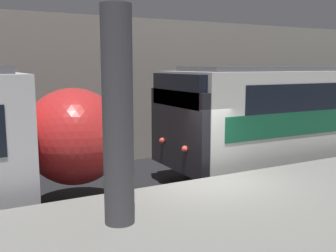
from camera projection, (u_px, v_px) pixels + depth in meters
The scene contains 4 objects.
ground_plane at pixel (202, 219), 9.21m from camera, with size 120.00×120.00×0.00m, color black.
platform at pixel (284, 243), 6.86m from camera, with size 40.00×5.22×1.01m.
station_rear_barrier at pixel (109, 91), 14.30m from camera, with size 50.00×0.15×5.32m.
support_pillar_near at pixel (118, 117), 6.24m from camera, with size 0.49×0.49×3.51m.
Camera 1 is at (-4.83, -7.37, 3.58)m, focal length 42.00 mm.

